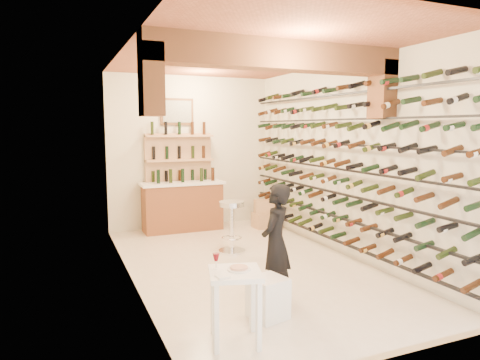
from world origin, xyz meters
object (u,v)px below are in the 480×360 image
(wine_rack, at_px, (333,163))
(white_stool, at_px, (268,298))
(person, at_px, (276,243))
(crate_lower, at_px, (266,220))
(chrome_barstool, at_px, (232,223))
(back_counter, at_px, (183,205))
(tasting_table, at_px, (235,284))

(wine_rack, xyz_separation_m, white_stool, (-2.07, -1.79, -1.32))
(person, height_order, crate_lower, person)
(wine_rack, xyz_separation_m, person, (-1.75, -1.35, -0.82))
(wine_rack, height_order, chrome_barstool, wine_rack)
(back_counter, distance_m, white_stool, 4.45)
(back_counter, bearing_deg, tasting_table, -99.33)
(person, bearing_deg, crate_lower, -158.13)
(white_stool, distance_m, crate_lower, 4.43)
(chrome_barstool, bearing_deg, tasting_table, -111.17)
(tasting_table, bearing_deg, chrome_barstool, 84.75)
(white_stool, relative_size, crate_lower, 0.87)
(crate_lower, bearing_deg, person, -114.53)
(tasting_table, distance_m, crate_lower, 5.04)
(wine_rack, bearing_deg, chrome_barstool, 152.41)
(back_counter, bearing_deg, person, -88.90)
(back_counter, bearing_deg, white_stool, -93.08)
(white_stool, bearing_deg, back_counter, 86.92)
(tasting_table, distance_m, chrome_barstool, 3.15)
(wine_rack, xyz_separation_m, chrome_barstool, (-1.49, 0.78, -1.04))
(white_stool, bearing_deg, crate_lower, 64.07)
(white_stool, xyz_separation_m, crate_lower, (1.94, 3.99, -0.07))
(person, xyz_separation_m, chrome_barstool, (0.27, 2.13, -0.22))
(back_counter, relative_size, chrome_barstool, 1.94)
(back_counter, relative_size, person, 1.17)
(wine_rack, height_order, white_stool, wine_rack)
(white_stool, bearing_deg, tasting_table, -146.05)
(chrome_barstool, height_order, crate_lower, chrome_barstool)
(wine_rack, relative_size, crate_lower, 10.80)
(chrome_barstool, bearing_deg, back_counter, 100.47)
(back_counter, xyz_separation_m, tasting_table, (-0.79, -4.81, 0.07))
(person, distance_m, chrome_barstool, 2.16)
(white_stool, relative_size, chrome_barstool, 0.53)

